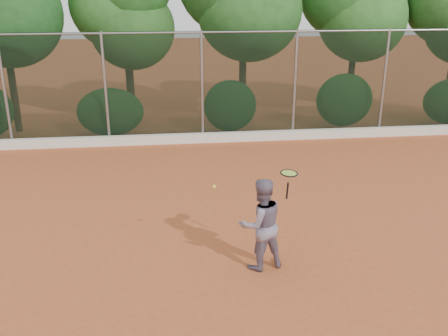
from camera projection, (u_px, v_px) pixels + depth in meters
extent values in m
plane|color=#B6542B|center=(230.00, 245.00, 9.85)|extent=(80.00, 80.00, 0.00)
cube|color=silver|center=(203.00, 138.00, 16.15)|extent=(24.00, 0.20, 0.30)
imported|color=slate|center=(261.00, 224.00, 8.81)|extent=(0.97, 0.84, 1.71)
cube|color=black|center=(202.00, 88.00, 15.76)|extent=(24.00, 0.01, 3.50)
cylinder|color=gray|center=(201.00, 32.00, 15.17)|extent=(24.00, 0.06, 0.06)
cylinder|color=gray|center=(5.00, 92.00, 15.11)|extent=(0.09, 0.09, 3.50)
cylinder|color=gray|center=(106.00, 90.00, 15.43)|extent=(0.09, 0.09, 3.50)
cylinder|color=gray|center=(202.00, 88.00, 15.76)|extent=(0.09, 0.09, 3.50)
cylinder|color=gray|center=(295.00, 86.00, 16.08)|extent=(0.09, 0.09, 3.50)
cylinder|color=gray|center=(384.00, 84.00, 16.41)|extent=(0.09, 0.09, 3.50)
cylinder|color=#402B18|center=(13.00, 90.00, 16.95)|extent=(0.24, 0.24, 2.90)
ellipsoid|color=#266225|center=(8.00, 15.00, 16.03)|extent=(3.50, 2.90, 3.40)
cylinder|color=#3E2617|center=(131.00, 92.00, 17.83)|extent=(0.28, 0.28, 2.40)
ellipsoid|color=#224E1B|center=(132.00, 29.00, 17.00)|extent=(2.90, 2.40, 2.80)
ellipsoid|color=#276322|center=(116.00, 4.00, 16.94)|extent=(3.20, 2.70, 3.10)
cylinder|color=#482D1B|center=(242.00, 83.00, 17.88)|extent=(0.26, 0.26, 3.00)
ellipsoid|color=#36772D|center=(250.00, 10.00, 16.94)|extent=(3.60, 3.00, 3.50)
cylinder|color=#3B2616|center=(350.00, 83.00, 18.57)|extent=(0.24, 0.24, 2.70)
ellipsoid|color=#285E20|center=(363.00, 18.00, 17.68)|extent=(3.20, 2.70, 3.10)
ellipsoid|color=#336D29|center=(110.00, 112.00, 16.49)|extent=(2.20, 1.16, 1.60)
ellipsoid|color=#2A6627|center=(230.00, 106.00, 16.89)|extent=(1.80, 1.04, 1.76)
ellipsoid|color=#32732C|center=(344.00, 100.00, 17.29)|extent=(2.00, 1.10, 1.84)
cylinder|color=black|center=(287.00, 191.00, 8.66)|extent=(0.05, 0.07, 0.32)
torus|color=black|center=(289.00, 173.00, 8.49)|extent=(0.41, 0.41, 0.05)
cylinder|color=#A8C439|center=(289.00, 173.00, 8.49)|extent=(0.35, 0.35, 0.02)
sphere|color=yellow|center=(214.00, 187.00, 8.82)|extent=(0.07, 0.07, 0.07)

